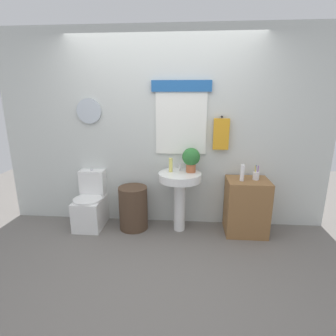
{
  "coord_description": "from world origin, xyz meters",
  "views": [
    {
      "loc": [
        0.33,
        -2.4,
        1.75
      ],
      "look_at": [
        0.08,
        0.8,
        0.87
      ],
      "focal_mm": 28.32,
      "sensor_mm": 36.0,
      "label": 1
    }
  ],
  "objects": [
    {
      "name": "pedestal_sink",
      "position": [
        0.23,
        0.85,
        0.61
      ],
      "size": [
        0.55,
        0.55,
        0.8
      ],
      "color": "white",
      "rests_on": "ground_plane"
    },
    {
      "name": "ground_plane",
      "position": [
        0.0,
        0.0,
        0.0
      ],
      "size": [
        8.0,
        8.0,
        0.0
      ],
      "primitive_type": "plane",
      "color": "slate"
    },
    {
      "name": "soap_bottle",
      "position": [
        0.11,
        0.9,
        0.89
      ],
      "size": [
        0.05,
        0.05,
        0.18
      ],
      "primitive_type": "cylinder",
      "color": "#DBD166",
      "rests_on": "pedestal_sink"
    },
    {
      "name": "laundry_hamper",
      "position": [
        -0.39,
        0.85,
        0.29
      ],
      "size": [
        0.38,
        0.38,
        0.59
      ],
      "primitive_type": "cylinder",
      "color": "#4C3828",
      "rests_on": "ground_plane"
    },
    {
      "name": "wooden_cabinet",
      "position": [
        1.1,
        0.85,
        0.36
      ],
      "size": [
        0.53,
        0.44,
        0.73
      ],
      "primitive_type": "cube",
      "color": "olive",
      "rests_on": "ground_plane"
    },
    {
      "name": "toothbrush_cup",
      "position": [
        1.19,
        0.87,
        0.78
      ],
      "size": [
        0.08,
        0.08,
        0.19
      ],
      "color": "silver",
      "rests_on": "wooden_cabinet"
    },
    {
      "name": "lotion_bottle",
      "position": [
        1.0,
        0.81,
        0.83
      ],
      "size": [
        0.05,
        0.05,
        0.21
      ],
      "primitive_type": "cylinder",
      "color": "white",
      "rests_on": "wooden_cabinet"
    },
    {
      "name": "faucet",
      "position": [
        0.23,
        0.97,
        0.85
      ],
      "size": [
        0.03,
        0.03,
        0.1
      ],
      "primitive_type": "cylinder",
      "color": "silver",
      "rests_on": "pedestal_sink"
    },
    {
      "name": "toilet",
      "position": [
        -0.99,
        0.88,
        0.29
      ],
      "size": [
        0.38,
        0.51,
        0.78
      ],
      "color": "white",
      "rests_on": "ground_plane"
    },
    {
      "name": "potted_plant",
      "position": [
        0.37,
        0.91,
        0.98
      ],
      "size": [
        0.23,
        0.23,
        0.32
      ],
      "color": "#AD5B38",
      "rests_on": "pedestal_sink"
    },
    {
      "name": "back_wall",
      "position": [
        0.0,
        1.15,
        1.3
      ],
      "size": [
        4.4,
        0.18,
        2.6
      ],
      "color": "silver",
      "rests_on": "ground_plane"
    }
  ]
}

